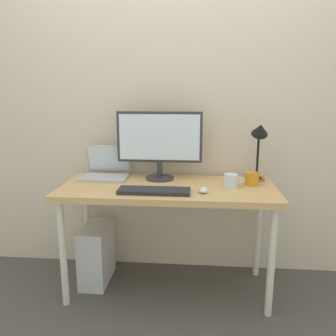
# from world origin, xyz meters

# --- Properties ---
(ground_plane) EXTENTS (6.00, 6.00, 0.00)m
(ground_plane) POSITION_xyz_m (0.00, 0.00, 0.00)
(ground_plane) COLOR #4C4742
(back_wall) EXTENTS (4.40, 0.04, 2.60)m
(back_wall) POSITION_xyz_m (0.00, 0.36, 1.30)
(back_wall) COLOR beige
(back_wall) RESTS_ON ground_plane
(desk) EXTENTS (1.40, 0.61, 0.74)m
(desk) POSITION_xyz_m (0.00, 0.00, 0.67)
(desk) COLOR tan
(desk) RESTS_ON ground_plane
(monitor) EXTENTS (0.59, 0.20, 0.47)m
(monitor) POSITION_xyz_m (-0.07, 0.17, 1.02)
(monitor) COLOR #333338
(monitor) RESTS_ON desk
(laptop) EXTENTS (0.32, 0.28, 0.22)m
(laptop) POSITION_xyz_m (-0.46, 0.19, 0.80)
(laptop) COLOR #B2B2B7
(laptop) RESTS_ON desk
(desk_lamp) EXTENTS (0.11, 0.16, 0.42)m
(desk_lamp) POSITION_xyz_m (0.60, 0.17, 1.04)
(desk_lamp) COLOR black
(desk_lamp) RESTS_ON desk
(keyboard) EXTENTS (0.44, 0.14, 0.02)m
(keyboard) POSITION_xyz_m (-0.07, -0.16, 0.76)
(keyboard) COLOR #232328
(keyboard) RESTS_ON desk
(mouse) EXTENTS (0.06, 0.09, 0.03)m
(mouse) POSITION_xyz_m (0.23, -0.14, 0.76)
(mouse) COLOR silver
(mouse) RESTS_ON desk
(coffee_mug) EXTENTS (0.12, 0.09, 0.09)m
(coffee_mug) POSITION_xyz_m (0.55, 0.07, 0.79)
(coffee_mug) COLOR orange
(coffee_mug) RESTS_ON desk
(glass_cup) EXTENTS (0.12, 0.09, 0.09)m
(glass_cup) POSITION_xyz_m (0.41, 0.00, 0.79)
(glass_cup) COLOR silver
(glass_cup) RESTS_ON desk
(computer_tower) EXTENTS (0.18, 0.36, 0.42)m
(computer_tower) POSITION_xyz_m (-0.52, 0.06, 0.21)
(computer_tower) COLOR silver
(computer_tower) RESTS_ON ground_plane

